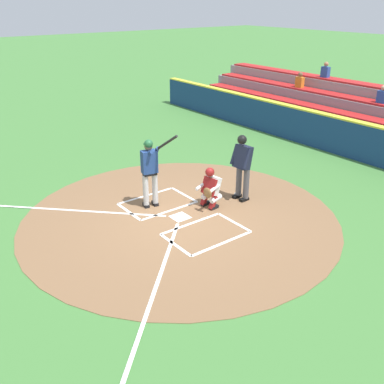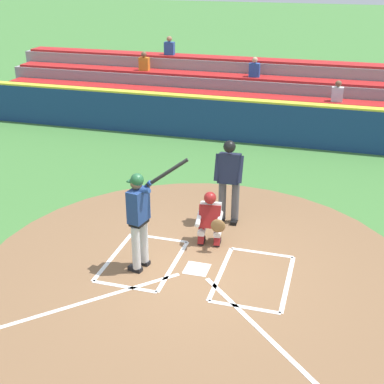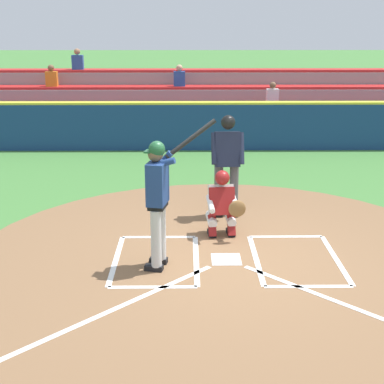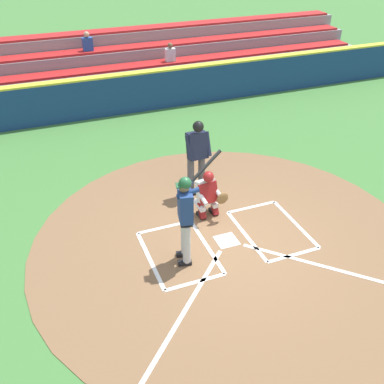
{
  "view_description": "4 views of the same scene",
  "coord_description": "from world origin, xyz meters",
  "px_view_note": "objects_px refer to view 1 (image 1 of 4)",
  "views": [
    {
      "loc": [
        -8.09,
        5.8,
        5.15
      ],
      "look_at": [
        -0.52,
        0.02,
        0.9
      ],
      "focal_mm": 40.96,
      "sensor_mm": 36.0,
      "label": 1
    },
    {
      "loc": [
        -2.22,
        8.0,
        5.26
      ],
      "look_at": [
        0.24,
        -0.52,
        1.3
      ],
      "focal_mm": 49.8,
      "sensor_mm": 36.0,
      "label": 2
    },
    {
      "loc": [
        0.58,
        7.66,
        3.45
      ],
      "look_at": [
        0.51,
        -0.5,
        0.92
      ],
      "focal_mm": 52.14,
      "sensor_mm": 36.0,
      "label": 3
    },
    {
      "loc": [
        3.33,
        6.55,
        5.86
      ],
      "look_at": [
        0.58,
        -0.48,
        1.05
      ],
      "focal_mm": 42.19,
      "sensor_mm": 36.0,
      "label": 4
    }
  ],
  "objects_px": {
    "plate_umpire": "(242,163)",
    "baseball": "(235,194)",
    "catcher": "(210,187)",
    "batter": "(150,168)"
  },
  "relations": [
    {
      "from": "catcher",
      "to": "plate_umpire",
      "type": "height_order",
      "value": "plate_umpire"
    },
    {
      "from": "catcher",
      "to": "baseball",
      "type": "bearing_deg",
      "value": -80.96
    },
    {
      "from": "catcher",
      "to": "baseball",
      "type": "relative_size",
      "value": 15.27
    },
    {
      "from": "catcher",
      "to": "plate_umpire",
      "type": "bearing_deg",
      "value": -97.76
    },
    {
      "from": "plate_umpire",
      "to": "baseball",
      "type": "height_order",
      "value": "plate_umpire"
    },
    {
      "from": "baseball",
      "to": "catcher",
      "type": "bearing_deg",
      "value": 99.04
    },
    {
      "from": "batter",
      "to": "plate_umpire",
      "type": "relative_size",
      "value": 1.14
    },
    {
      "from": "batter",
      "to": "baseball",
      "type": "distance_m",
      "value": 2.67
    },
    {
      "from": "plate_umpire",
      "to": "baseball",
      "type": "xyz_separation_m",
      "value": [
        0.31,
        -0.09,
        -1.04
      ]
    },
    {
      "from": "batter",
      "to": "plate_umpire",
      "type": "distance_m",
      "value": 2.49
    }
  ]
}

